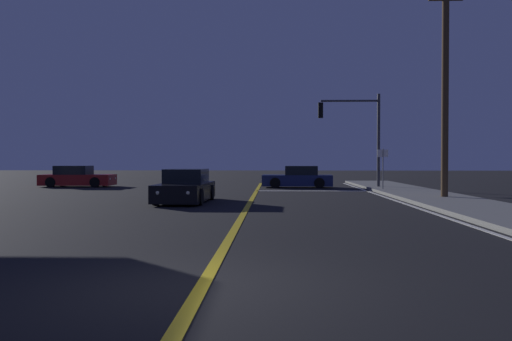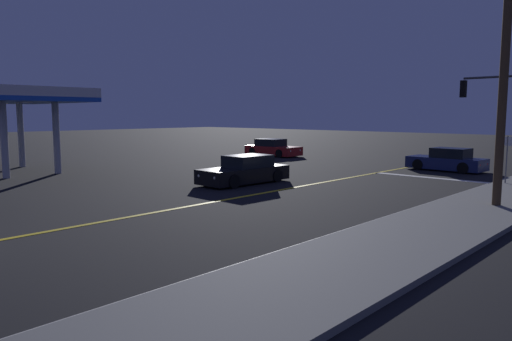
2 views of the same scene
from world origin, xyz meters
name	(u,v)px [view 2 (image 2 of 2)]	position (x,y,z in m)	size (l,w,h in m)	color
sidewalk_right	(442,225)	(7.90, 11.96, 0.07)	(3.20, 43.07, 0.15)	slate
lane_line_center	(248,196)	(0.00, 11.96, 0.01)	(0.20, 40.68, 0.01)	gold
lane_line_edge_right	(384,218)	(6.05, 11.96, 0.01)	(0.16, 40.68, 0.01)	silver
stop_bar	(432,178)	(3.15, 22.43, 0.01)	(6.30, 0.50, 0.01)	silver
car_side_waiting_red	(273,148)	(-11.62, 26.75, 0.58)	(4.55, 2.02, 1.34)	maroon
car_lead_oncoming_black	(245,171)	(-2.61, 14.43, 0.58)	(1.99, 4.68, 1.34)	black
car_following_oncoming_navy	(447,161)	(2.45, 26.18, 0.58)	(4.38, 1.97, 1.34)	navy
traffic_signal_near_right	(505,106)	(5.80, 24.73, 3.71)	(3.63, 0.28, 5.59)	#38383D
utility_pole_right	(505,59)	(8.20, 15.93, 5.15)	(1.71, 0.29, 9.90)	#4C3823
street_sign_corner	(507,152)	(6.80, 21.93, 1.56)	(0.56, 0.07, 2.31)	slate
gas_station_canopy	(11,98)	(-15.40, 8.65, 4.21)	(9.10, 6.05, 4.69)	silver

